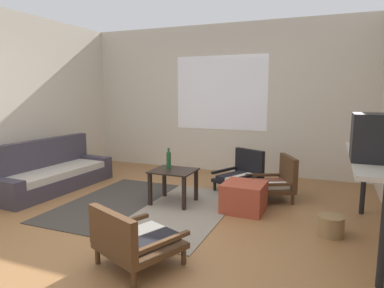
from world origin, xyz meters
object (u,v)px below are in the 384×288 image
at_px(couch, 51,174).
at_px(armchair_striped_foreground, 133,240).
at_px(wicker_basket, 331,226).
at_px(glass_bottle, 169,160).
at_px(ottoman_orange, 244,197).
at_px(console_shelf, 374,165).
at_px(armchair_by_window, 241,173).
at_px(coffee_table, 173,177).
at_px(crt_television, 380,138).
at_px(clay_vase, 370,136).
at_px(armchair_corner, 276,181).

height_order(couch, armchair_striped_foreground, couch).
bearing_deg(wicker_basket, glass_bottle, 170.37).
distance_m(ottoman_orange, console_shelf, 1.55).
bearing_deg(armchair_striped_foreground, armchair_by_window, 83.72).
distance_m(coffee_table, crt_television, 2.50).
bearing_deg(ottoman_orange, clay_vase, 5.61).
relative_size(coffee_table, armchair_corner, 0.75).
relative_size(coffee_table, crt_television, 1.20).
bearing_deg(armchair_by_window, glass_bottle, -129.11).
distance_m(console_shelf, glass_bottle, 2.44).
distance_m(armchair_by_window, wicker_basket, 1.82).
bearing_deg(armchair_by_window, armchair_corner, -26.69).
bearing_deg(armchair_corner, armchair_by_window, 153.31).
xyz_separation_m(coffee_table, ottoman_orange, (0.95, 0.06, -0.18)).
bearing_deg(glass_bottle, crt_television, -14.71).
height_order(armchair_striped_foreground, clay_vase, clay_vase).
relative_size(armchair_striped_foreground, wicker_basket, 3.02).
bearing_deg(couch, coffee_table, 2.41).
relative_size(coffee_table, wicker_basket, 2.10).
bearing_deg(clay_vase, coffee_table, -175.13).
relative_size(couch, wicker_basket, 7.27).
height_order(armchair_by_window, armchair_striped_foreground, armchair_by_window).
height_order(armchair_by_window, armchair_corner, armchair_corner).
bearing_deg(clay_vase, couch, -176.28).
height_order(console_shelf, wicker_basket, console_shelf).
bearing_deg(armchair_corner, ottoman_orange, -115.61).
xyz_separation_m(couch, armchair_corner, (3.29, 0.78, 0.04)).
height_order(coffee_table, crt_television, crt_television).
height_order(ottoman_orange, crt_television, crt_television).
distance_m(couch, clay_vase, 4.43).
xyz_separation_m(armchair_by_window, clay_vase, (1.63, -0.78, 0.75)).
bearing_deg(console_shelf, couch, 176.52).
bearing_deg(ottoman_orange, coffee_table, -176.19).
height_order(ottoman_orange, clay_vase, clay_vase).
bearing_deg(armchair_striped_foreground, couch, 147.11).
relative_size(armchair_by_window, console_shelf, 0.42).
bearing_deg(armchair_striped_foreground, console_shelf, 34.33).
distance_m(ottoman_orange, clay_vase, 1.61).
height_order(ottoman_orange, console_shelf, console_shelf).
bearing_deg(armchair_striped_foreground, crt_television, 28.94).
bearing_deg(crt_television, ottoman_orange, 154.06).
bearing_deg(clay_vase, console_shelf, -90.00).
relative_size(armchair_striped_foreground, ottoman_orange, 1.61).
distance_m(ottoman_orange, crt_television, 1.77).
bearing_deg(armchair_corner, clay_vase, -24.78).
distance_m(glass_bottle, wicker_basket, 2.13).
xyz_separation_m(couch, wicker_basket, (4.00, -0.23, -0.13)).
xyz_separation_m(couch, glass_bottle, (1.96, 0.11, 0.35)).
distance_m(armchair_corner, clay_vase, 1.39).
relative_size(ottoman_orange, wicker_basket, 1.88).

